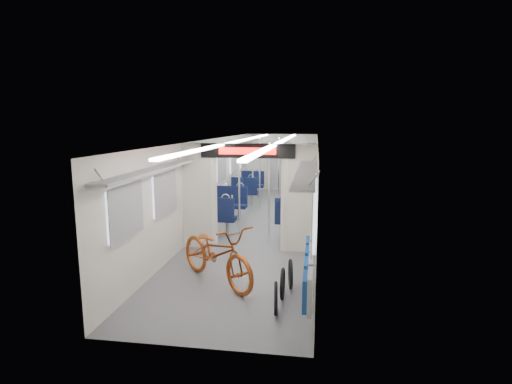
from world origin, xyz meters
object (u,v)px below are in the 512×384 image
Objects in this scene: seat_bay_near_right at (296,208)px; stanchion_near_right at (269,194)px; bike_hoop_b at (283,285)px; seat_bay_far_left at (249,186)px; flip_bench at (309,269)px; stanchion_near_left at (239,192)px; seat_bay_near_left at (225,207)px; bike_hoop_a at (276,300)px; stanchion_far_right at (279,175)px; seat_bay_far_right at (301,188)px; stanchion_far_left at (260,174)px; bicycle at (217,253)px; bike_hoop_c at (290,276)px.

seat_bay_near_right is 0.89× the size of stanchion_near_right.
stanchion_near_right reaches higher than bike_hoop_b.
flip_bench is at bearing -74.41° from seat_bay_far_left.
stanchion_near_left and stanchion_near_right have the same top height.
stanchion_near_left reaches higher than seat_bay_far_left.
stanchion_near_left is at bearing -61.35° from seat_bay_near_left.
bike_hoop_b is at bearing -79.16° from stanchion_near_right.
stanchion_near_right is (1.32, -5.07, 0.63)m from seat_bay_far_left.
seat_bay_near_right reaches higher than bike_hoop_a.
stanchion_near_right is at bearing -44.20° from seat_bay_near_left.
stanchion_near_left is at bearing -101.28° from stanchion_far_right.
stanchion_near_left is at bearing -105.26° from seat_bay_far_right.
stanchion_far_left reaches higher than bike_hoop_b.
bicycle is 2.72m from stanchion_near_left.
seat_bay_far_right reaches higher than seat_bay_near_left.
bike_hoop_b is 0.26× the size of seat_bay_far_left.
stanchion_near_right is (-0.55, -4.82, 0.61)m from seat_bay_far_right.
flip_bench is 6.91m from stanchion_far_left.
stanchion_far_right is (-0.60, 6.81, 0.93)m from bike_hoop_a.
seat_bay_far_left is (-0.71, 7.54, -0.01)m from bicycle.
bike_hoop_b is 8.25m from seat_bay_far_left.
stanchion_near_left is at bearing 166.03° from stanchion_near_right.
stanchion_near_right is at bearing -112.02° from seat_bay_near_right.
seat_bay_far_left is (-2.29, 8.20, -0.06)m from flip_bench.
stanchion_far_left is at bearing 101.10° from bike_hoop_b.
seat_bay_near_left is at bearing -121.12° from stanchion_far_right.
seat_bay_near_left is 0.84× the size of stanchion_far_left.
stanchion_far_right is at bearing 58.88° from seat_bay_near_left.
bike_hoop_a is at bearing -98.98° from bike_hoop_c.
bike_hoop_a is at bearing -68.96° from seat_bay_near_left.
bike_hoop_a is 3.64m from stanchion_near_right.
bike_hoop_c is at bearing 117.21° from flip_bench.
flip_bench is 4.31× the size of bike_hoop_a.
stanchion_far_right is (-0.64, 1.97, 0.61)m from seat_bay_near_right.
bike_hoop_c is 0.25× the size of seat_bay_near_right.
stanchion_near_left reaches higher than bicycle.
stanchion_near_right is (0.72, -0.18, 0.00)m from stanchion_near_left.
stanchion_near_right is 3.33m from stanchion_far_right.
flip_bench is 1.03× the size of seat_bay_near_right.
stanchion_near_left is at bearing -137.05° from seat_bay_near_right.
stanchion_near_left is (-1.23, 3.66, 0.93)m from bike_hoop_a.
seat_bay_near_right is (1.16, 3.82, 0.01)m from bicycle.
bike_hoop_c is 0.22× the size of stanchion_near_right.
bicycle reaches higher than seat_bay_near_left.
bike_hoop_b is at bearing -78.90° from stanchion_far_left.
seat_bay_near_left reaches higher than bike_hoop_b.
seat_bay_far_left is 1.76m from stanchion_far_left.
flip_bench reaches higher than bike_hoop_b.
stanchion_far_left and stanchion_far_right have the same top height.
seat_bay_far_left is 1.89m from seat_bay_far_right.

